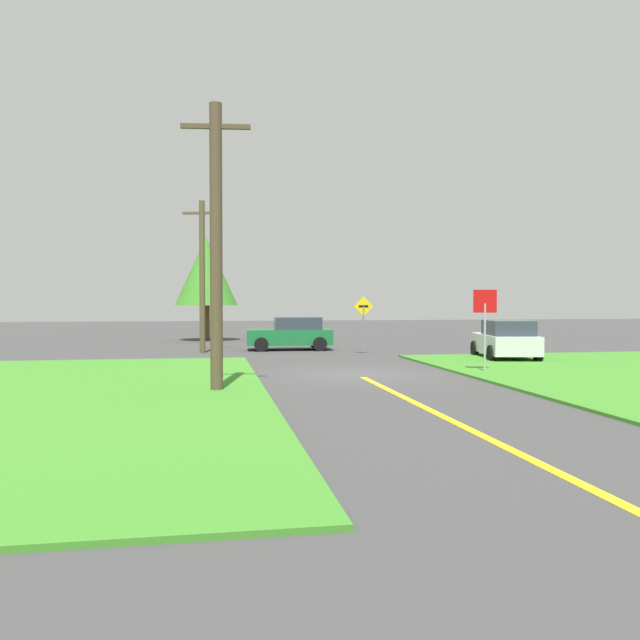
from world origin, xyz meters
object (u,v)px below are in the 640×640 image
stop_sign (485,314)px  car_on_crossroad (506,340)px  car_approaching_junction (291,334)px  utility_pole_near (216,245)px  oak_tree_left (206,271)px  direction_sign (363,318)px  utility_pole_mid (202,274)px

stop_sign → car_on_crossroad: bearing=-109.3°
car_approaching_junction → utility_pole_near: utility_pole_near is taller
car_approaching_junction → oak_tree_left: bearing=-61.5°
car_approaching_junction → utility_pole_near: size_ratio=0.56×
car_approaching_junction → direction_sign: bearing=134.7°
stop_sign → utility_pole_mid: utility_pole_mid is taller
car_on_crossroad → stop_sign: bearing=156.6°
oak_tree_left → car_on_crossroad: bearing=-51.5°
stop_sign → oak_tree_left: bearing=-51.3°
car_on_crossroad → car_approaching_junction: size_ratio=1.00×
car_approaching_junction → utility_pole_mid: 5.29m
car_approaching_junction → utility_pole_near: (-3.81, -14.30, 3.05)m
car_on_crossroad → oak_tree_left: size_ratio=0.66×
car_approaching_junction → direction_sign: (2.87, -3.19, 0.83)m
car_approaching_junction → oak_tree_left: size_ratio=0.66×
stop_sign → utility_pole_near: bearing=32.6°
stop_sign → utility_pole_mid: (-9.32, 10.24, 1.72)m
car_on_crossroad → utility_pole_near: bearing=132.5°
utility_pole_near → utility_pole_mid: size_ratio=1.06×
stop_sign → oak_tree_left: oak_tree_left is taller
car_on_crossroad → direction_sign: direction_sign is taller
car_on_crossroad → utility_pole_mid: bearing=75.3°
utility_pole_near → direction_sign: size_ratio=2.86×
car_approaching_junction → oak_tree_left: (-4.17, 8.60, 3.45)m
utility_pole_mid → stop_sign: bearing=-47.7°
car_approaching_junction → direction_sign: direction_sign is taller
car_approaching_junction → utility_pole_mid: bearing=16.6°
stop_sign → car_on_crossroad: stop_sign is taller
direction_sign → car_on_crossroad: bearing=-34.4°
stop_sign → utility_pole_mid: bearing=-33.8°
direction_sign → car_approaching_junction: bearing=132.0°
car_on_crossroad → oak_tree_left: 19.88m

